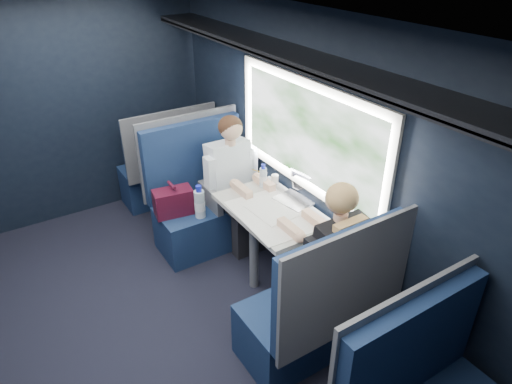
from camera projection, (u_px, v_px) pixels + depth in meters
ground at (162, 325)px, 3.67m from camera, size 2.80×4.20×0.01m
room_shell at (142, 157)px, 2.94m from camera, size 3.00×4.40×2.40m
table at (269, 218)px, 3.82m from camera, size 0.62×1.00×0.74m
seat_bay_near at (203, 203)px, 4.48m from camera, size 1.05×0.62×1.26m
seat_bay_far at (316, 312)px, 3.21m from camera, size 1.04×0.62×1.26m
seat_row_front at (168, 168)px, 5.18m from camera, size 1.04×0.51×1.16m
man at (234, 177)px, 4.33m from camera, size 0.53×0.56×1.32m
woman at (332, 252)px, 3.30m from camera, size 0.53×0.56×1.32m
papers at (272, 215)px, 3.71m from camera, size 0.55×0.77×0.01m
laptop at (300, 193)px, 3.89m from camera, size 0.30×0.36×0.24m
bottle_small at (263, 177)px, 4.07m from camera, size 0.07×0.07×0.23m
cup at (275, 179)px, 4.15m from camera, size 0.07×0.07×0.09m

